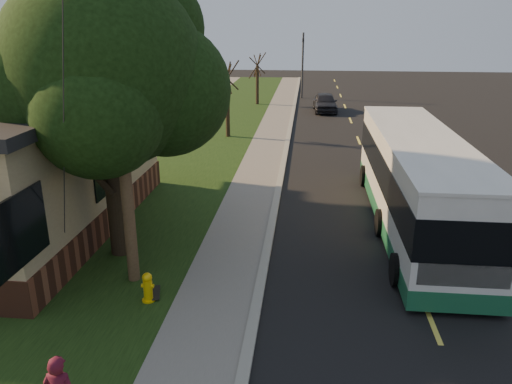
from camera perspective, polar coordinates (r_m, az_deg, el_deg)
ground at (r=12.09m, az=0.02°, el=-13.23°), size 120.00×120.00×0.00m
road at (r=21.38m, az=13.56°, el=0.92°), size 8.00×80.00×0.01m
curb at (r=21.18m, az=2.79°, el=1.43°), size 0.25×80.00×0.12m
sidewalk at (r=21.26m, az=0.10°, el=1.47°), size 2.00×80.00×0.08m
grass_verge at (r=21.88m, az=-9.06°, el=1.72°), size 5.00×80.00×0.07m
fire_hydrant at (r=12.37m, az=-12.26°, el=-10.58°), size 0.32×0.32×0.74m
utility_pole at (r=12.12m, az=-15.45°, el=9.71°), size 2.86×3.21×9.07m
leafy_tree at (r=13.90m, az=-16.61°, el=12.95°), size 6.30×6.00×7.80m
bare_tree_near at (r=28.86m, az=-3.29°, el=10.41°), size 1.38×1.21×4.31m
bare_tree_far at (r=40.62m, az=0.15°, el=12.73°), size 1.38×1.21×4.03m
traffic_signal at (r=44.30m, az=5.35°, el=14.68°), size 0.18×0.22×5.50m
transit_bus at (r=16.88m, az=17.85°, el=1.43°), size 2.58×11.21×3.03m
skateboard_main at (r=12.73m, az=-11.33°, el=-11.23°), size 0.35×0.73×0.07m
dumpster at (r=18.31m, az=-26.42°, el=-1.15°), size 1.72×1.41×1.44m
distant_car at (r=37.99m, az=7.90°, el=10.11°), size 1.82×4.12×1.38m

